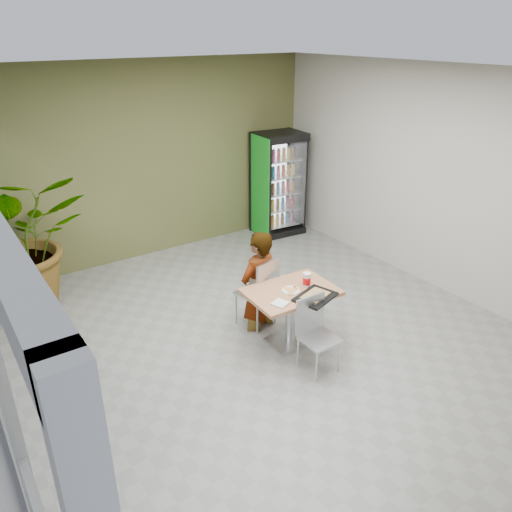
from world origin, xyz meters
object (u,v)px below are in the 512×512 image
Objects in this scene: soda_cup at (307,280)px; potted_plant at (21,242)px; seated_woman at (258,291)px; chair_near at (314,328)px; dining_table at (291,306)px; chair_far at (262,288)px; beverage_fridge at (279,184)px; cafeteria_tray at (315,297)px.

potted_plant reaches higher than soda_cup.
soda_cup is (0.31, -0.60, 0.32)m from seated_woman.
chair_near is 1.09m from seated_woman.
dining_table is 1.12× the size of chair_far.
seated_woman is at bearing -126.14° from beverage_fridge.
dining_table is at bearing 110.44° from cafeteria_tray.
potted_plant is at bearing 126.53° from chair_near.
chair_near is (-0.00, -1.04, -0.05)m from chair_far.
chair_near reaches higher than dining_table.
cafeteria_tray is (0.18, 0.21, 0.25)m from chair_near.
potted_plant is at bearing 130.73° from dining_table.
chair_far is 3.39m from beverage_fridge.
chair_near is 4.24m from beverage_fridge.
soda_cup is 0.36× the size of cafeteria_tray.
potted_plant is (-2.55, 3.13, 0.21)m from cafeteria_tray.
chair_near is at bearing -130.06° from cafeteria_tray.
beverage_fridge is at bearing 3.29° from potted_plant.
cafeteria_tray is at bearing 51.15° from chair_near.
seated_woman is (-0.03, 0.05, -0.06)m from chair_far.
cafeteria_tray is 0.25× the size of potted_plant.
chair_far is at bearing 102.04° from cafeteria_tray.
dining_table is 0.56× the size of potted_plant.
potted_plant reaches higher than dining_table.
dining_table is 0.52m from chair_near.
soda_cup is at bearing 102.26° from seated_woman.
chair_far is 5.56× the size of soda_cup.
potted_plant reaches higher than cafeteria_tray.
seated_woman is at bearing -43.87° from potted_plant.
beverage_fridge is (2.18, 3.61, 0.43)m from chair_near.
dining_table is at bearing 81.96° from chair_far.
beverage_fridge reaches higher than dining_table.
seated_woman reaches higher than dining_table.
chair_far is 0.08m from seated_woman.
beverage_fridge is (2.18, 2.56, 0.38)m from chair_far.
cafeteria_tray is 4.04m from potted_plant.
seated_woman is 0.86× the size of beverage_fridge.
potted_plant reaches higher than chair_far.
potted_plant is (-2.37, 2.30, 0.40)m from chair_far.
seated_woman is 3.38m from beverage_fridge.
chair_far is at bearing -44.17° from potted_plant.
soda_cup is (0.28, -0.55, 0.26)m from chair_far.
soda_cup is 3.65m from beverage_fridge.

